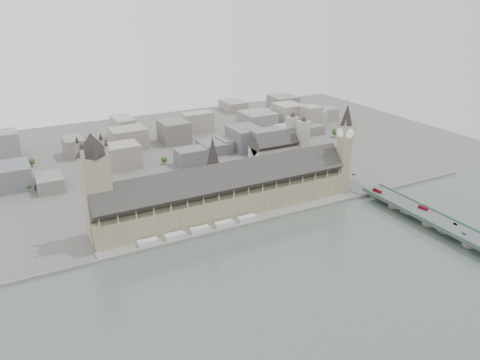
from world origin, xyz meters
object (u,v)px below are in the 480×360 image
red_bus_south (423,208)px  car_blue (464,234)px  westminster_bridge (423,217)px  victoria_tower (96,182)px  car_approach (354,175)px  elizabeth_tower (345,142)px  palace_of_westminster (225,193)px  red_bus_north (377,191)px  westminster_abbey (279,152)px  car_silver (455,224)px

red_bus_south → car_blue: red_bus_south is taller
westminster_bridge → car_blue: (-3.20, -48.01, 5.76)m
victoria_tower → car_approach: 292.69m
elizabeth_tower → red_bus_south: bearing=-72.4°
red_bus_south → car_blue: (-7.85, -53.38, -0.75)m
palace_of_westminster → red_bus_north: 164.31m
palace_of_westminster → westminster_bridge: palace_of_westminster is taller
red_bus_north → car_approach: (10.84, 49.87, -0.71)m
westminster_bridge → car_approach: bearing=87.2°
palace_of_westminster → westminster_abbey: westminster_abbey is taller
westminster_bridge → car_approach: 108.36m
westminster_bridge → car_blue: bearing=-93.8°
car_silver → car_approach: bearing=88.4°
palace_of_westminster → car_silver: 217.80m
red_bus_north → red_bus_south: 53.81m
victoria_tower → westminster_bridge: bearing=-21.8°
victoria_tower → westminster_abbey: victoria_tower is taller
elizabeth_tower → car_blue: (20.80, -143.51, -47.20)m
westminster_abbey → car_silver: (56.18, -214.49, -14.15)m
palace_of_westminster → car_blue: 222.37m
elizabeth_tower → westminster_bridge: 111.81m
victoria_tower → elizabeth_tower: bearing=-4.0°
car_blue → car_approach: 156.31m
palace_of_westminster → red_bus_north: size_ratio=25.12×
palace_of_westminster → red_bus_north: (156.44, -49.00, -10.99)m
elizabeth_tower → palace_of_westminster: bearing=175.2°
westminster_bridge → car_silver: 32.91m
palace_of_westminster → car_silver: bearing=-39.8°
red_bus_north → car_approach: red_bus_north is taller
westminster_abbey → red_bus_south: bearing=-72.5°
palace_of_westminster → car_approach: 167.69m
red_bus_south → westminster_abbey: bearing=93.7°
palace_of_westminster → westminster_bridge: size_ratio=0.82×
victoria_tower → car_blue: victoria_tower is taller
red_bus_south → elizabeth_tower: bearing=93.9°
palace_of_westminster → red_bus_south: bearing=-31.4°
victoria_tower → westminster_abbey: size_ratio=1.47×
westminster_abbey → car_approach: size_ratio=13.06×
car_approach → westminster_abbey: bearing=103.6°
car_blue → car_silver: car_silver is taller
victoria_tower → red_bus_south: bearing=-20.5°
red_bus_south → car_blue: size_ratio=2.66×
red_bus_south → westminster_bridge: bearing=-144.7°
elizabeth_tower → westminster_abbey: size_ratio=1.58×
elizabeth_tower → red_bus_north: elizabeth_tower is taller
red_bus_north → westminster_abbey: bearing=99.8°
victoria_tower → westminster_bridge: victoria_tower is taller
red_bus_north → car_silver: (10.66, -90.19, -0.79)m
elizabeth_tower → victoria_tower: 260.64m
westminster_abbey → car_approach: 94.41m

